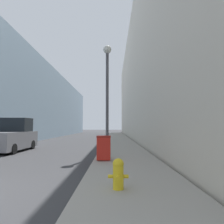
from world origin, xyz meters
TOP-DOWN VIEW (x-y plane):
  - sidewalk_right at (5.10, 18.00)m, footprint 3.05×60.00m
  - building_left_glass at (-10.14, 26.00)m, footprint 12.00×60.00m
  - building_right_stone at (12.73, 26.00)m, footprint 12.00×60.00m
  - fire_hydrant at (4.62, 0.60)m, footprint 0.50×0.39m
  - trash_bin at (4.05, 5.21)m, footprint 0.63×0.68m
  - lamppost at (4.10, 8.51)m, footprint 0.51×0.51m
  - pickup_truck at (-2.39, 9.89)m, footprint 2.02×4.88m

SIDE VIEW (x-z plane):
  - sidewalk_right at x=5.10m, z-range 0.00..0.13m
  - fire_hydrant at x=4.62m, z-range 0.15..0.90m
  - trash_bin at x=4.05m, z-range 0.14..1.25m
  - pickup_truck at x=-2.39m, z-range -0.20..2.05m
  - lamppost at x=4.10m, z-range 0.86..7.46m
  - building_left_glass at x=-10.14m, z-range 0.00..10.11m
  - building_right_stone at x=12.73m, z-range 0.00..16.12m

